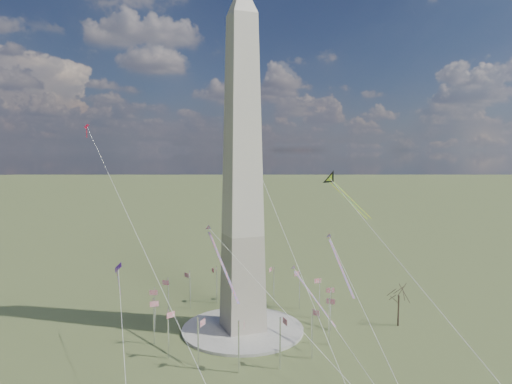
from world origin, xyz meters
name	(u,v)px	position (x,y,z in m)	size (l,w,h in m)	color
ground	(243,330)	(0.00, 0.00, 0.00)	(2000.00, 2000.00, 0.00)	#536130
plaza	(243,329)	(0.00, 0.00, 0.40)	(36.00, 36.00, 0.80)	#B4AEA4
washington_monument	(242,169)	(0.00, 0.00, 47.95)	(15.56, 15.56, 100.00)	#A89A8D
flagpole_ring	(243,306)	(0.00, 0.00, 7.27)	(54.40, 54.40, 13.00)	white
tree_near	(399,293)	(44.99, -14.50, 10.13)	(8.12, 8.12, 14.21)	#45302A
kite_delta_black	(333,181)	(36.62, 10.65, 42.76)	(10.00, 18.42, 15.04)	black
kite_diamond_purple	(118,271)	(-34.51, 5.20, 20.16)	(1.77, 3.05, 9.66)	#461974
kite_streamer_left	(337,257)	(23.20, -14.25, 23.09)	(5.10, 19.64, 13.60)	#FF5028
kite_streamer_mid	(218,252)	(-9.79, -7.06, 25.95)	(2.23, 23.48, 16.11)	#FF5028
kite_streamer_right	(307,288)	(22.62, 1.99, 9.73)	(5.19, 20.75, 14.36)	#FF5028
kite_small_red	(87,128)	(-40.39, 39.16, 60.70)	(1.67, 1.50, 4.57)	red
kite_small_white	(228,95)	(11.94, 48.48, 74.82)	(1.66, 2.43, 5.10)	white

